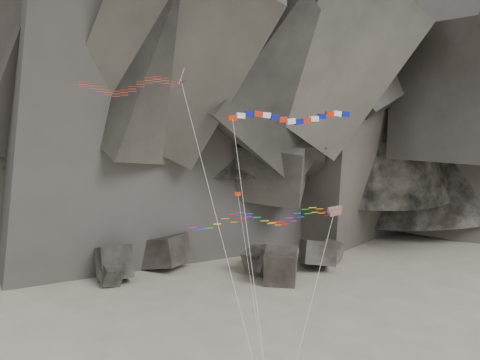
{
  "coord_description": "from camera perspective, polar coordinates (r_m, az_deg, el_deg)",
  "views": [
    {
      "loc": [
        -9.77,
        -43.39,
        24.82
      ],
      "look_at": [
        -3.34,
        6.0,
        18.18
      ],
      "focal_mm": 40.0,
      "sensor_mm": 36.0,
      "label": 1
    }
  ],
  "objects": [
    {
      "name": "headland",
      "position": [
        115.1,
        -2.57,
        16.17
      ],
      "size": [
        110.0,
        70.0,
        84.0
      ],
      "primitive_type": null,
      "color": "#524C43",
      "rests_on": "ground"
    },
    {
      "name": "boulder_field",
      "position": [
        81.71,
        -1.76,
        -8.6
      ],
      "size": [
        39.09,
        17.5,
        6.09
      ],
      "color": "#47423F",
      "rests_on": "ground"
    },
    {
      "name": "delta_kite",
      "position": [
        48.71,
        -12.16,
        9.85
      ],
      "size": [
        15.18,
        15.66,
        26.92
      ],
      "rotation": [
        0.0,
        0.0,
        0.04
      ],
      "color": "red",
      "rests_on": "ground"
    },
    {
      "name": "banner_kite",
      "position": [
        48.1,
        5.36,
        6.59
      ],
      "size": [
        11.35,
        14.3,
        23.04
      ],
      "rotation": [
        0.0,
        0.0,
        0.12
      ],
      "color": "red",
      "rests_on": "ground"
    },
    {
      "name": "parafoil_kite",
      "position": [
        44.74,
        2.07,
        -4.06
      ],
      "size": [
        13.59,
        10.28,
        14.95
      ],
      "rotation": [
        0.0,
        0.0,
        0.22
      ],
      "color": "#E1A40C",
      "rests_on": "ground"
    },
    {
      "name": "pennant_kite",
      "position": [
        43.22,
        0.47,
        -6.53
      ],
      "size": [
        1.62,
        10.09,
        16.31
      ],
      "rotation": [
        0.0,
        0.0,
        0.33
      ],
      "color": "red",
      "rests_on": "ground"
    }
  ]
}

